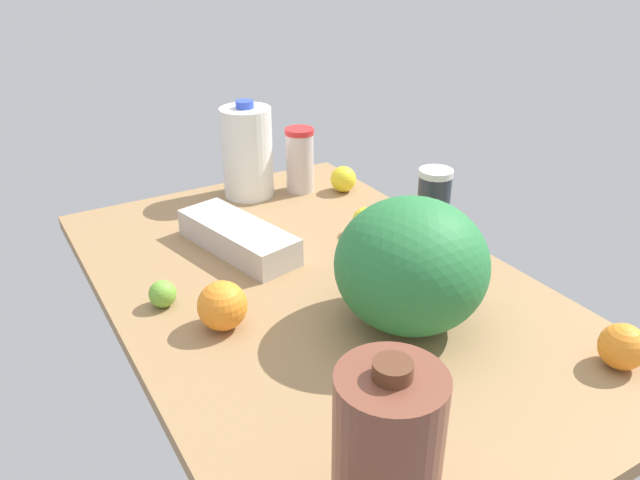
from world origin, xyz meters
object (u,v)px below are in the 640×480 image
Objects in this scene: lime_beside_bowl at (163,294)px; orange_loose at (622,347)px; tumbler_cup at (300,160)px; lemon_by_jug at (366,221)px; milk_jug at (247,152)px; egg_carton at (238,237)px; chocolate_milk_jug at (387,456)px; watermelon at (411,265)px; shaker_bottle at (433,207)px; lemon_far_back at (343,179)px; orange_near_front at (222,306)px.

lime_beside_bowl is 78.48cm from orange_loose.
tumbler_cup is 30.58cm from lemon_by_jug.
egg_carton is (-27.11, 15.19, -8.52)cm from milk_jug.
milk_jug is 104.09cm from chocolate_milk_jug.
chocolate_milk_jug is at bearing 147.01° from lemon_by_jug.
chocolate_milk_jug reaches higher than watermelon.
orange_loose is at bearing 177.58° from shaker_bottle.
watermelon is at bearing 133.19° from shaker_bottle.
shaker_bottle reaches higher than lime_beside_bowl.
orange_near_front reaches higher than lemon_far_back.
chocolate_milk_jug is 47.72cm from orange_near_front.
shaker_bottle reaches higher than orange_loose.
milk_jug reaches higher than orange_loose.
lime_beside_bowl is at bearing 138.26° from milk_jug.
egg_carton is at bearing -29.04° from orange_near_front.
orange_near_front is (-6.85, 51.97, -4.25)cm from shaker_bottle.
orange_loose is at bearing 178.88° from lemon_far_back.
lemon_far_back is at bearing -22.00° from watermelon.
milk_jug reaches higher than lime_beside_bowl.
lime_beside_bowl is 0.82× the size of lemon_by_jug.
watermelon is 0.87× the size of egg_carton.
chocolate_milk_jug is (-95.43, 42.03, 2.69)cm from tumbler_cup.
chocolate_milk_jug is at bearing 149.99° from lemon_far_back.
milk_jug is 25.94cm from lemon_far_back.
egg_carton is (40.77, 14.27, -8.56)cm from watermelon.
tumbler_cup is 2.70× the size of lemon_by_jug.
orange_loose is at bearing -133.63° from lime_beside_bowl.
chocolate_milk_jug is 3.82× the size of lemon_by_jug.
orange_near_front is (-25.53, 14.18, 1.35)cm from egg_carton.
egg_carton is at bearing 113.71° from lemon_far_back.
egg_carton is 1.27× the size of chocolate_milk_jug.
shaker_bottle is 51.15cm from milk_jug.
chocolate_milk_jug reaches higher than lemon_by_jug.
lime_beside_bowl is (5.15, 58.87, -6.07)cm from shaker_bottle.
chocolate_milk_jug is at bearing 95.83° from orange_loose.
tumbler_cup is 0.56× the size of egg_carton.
shaker_bottle is at bearing -139.65° from lemon_by_jug.
tumbler_cup is at bearing 13.48° from shaker_bottle.
lemon_by_jug is at bearing -66.92° from orange_near_front.
tumbler_cup is at bearing 56.63° from lemon_far_back.
egg_carton is 5.94× the size of lime_beside_bowl.
milk_jug reaches higher than egg_carton.
chocolate_milk_jug is at bearing 136.16° from shaker_bottle.
tumbler_cup is 2.48× the size of lemon_far_back.
lime_beside_bowl is (27.24, 35.35, -9.03)cm from watermelon.
watermelon is 67.88cm from milk_jug.
orange_near_front is (15.24, 28.45, -7.20)cm from watermelon.
watermelon is 3.54× the size of orange_loose.
lemon_by_jug is at bearing -117.51° from egg_carton.
milk_jug is (67.88, -0.92, -0.03)cm from watermelon.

